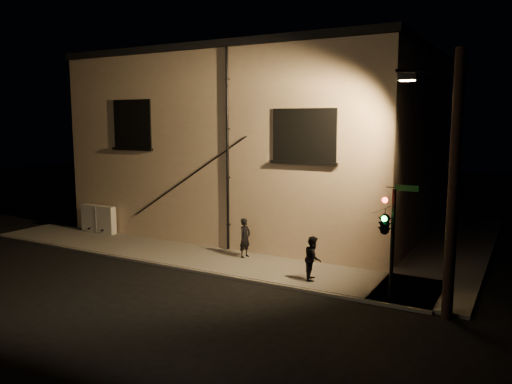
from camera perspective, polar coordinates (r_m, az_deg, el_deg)
The scene contains 8 objects.
ground at distance 18.03m, azimuth -3.29°, elevation -9.72°, with size 90.00×90.00×0.00m, color black.
sidewalk at distance 21.21m, azimuth 5.94°, elevation -6.86°, with size 21.00×16.00×0.12m.
building at distance 26.49m, azimuth 1.58°, elevation 5.68°, with size 16.20×12.23×8.80m.
utility_cabinet at distance 25.59m, azimuth -17.56°, elevation -2.94°, with size 2.03×0.34×1.33m, color silver.
pedestrian_a at distance 19.96m, azimuth -1.27°, elevation -5.26°, with size 0.57×0.38×1.57m, color black.
pedestrian_b at distance 17.27m, azimuth 6.54°, elevation -7.52°, with size 0.74×0.57×1.52m, color black.
traffic_signal at distance 15.57m, azimuth 14.58°, elevation -3.35°, with size 1.25×2.07×3.52m.
streetlamp_pole at distance 14.61m, azimuth 21.39°, elevation 1.33°, with size 2.03×1.39×7.44m.
Camera 1 is at (9.22, -14.48, 5.50)m, focal length 35.00 mm.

